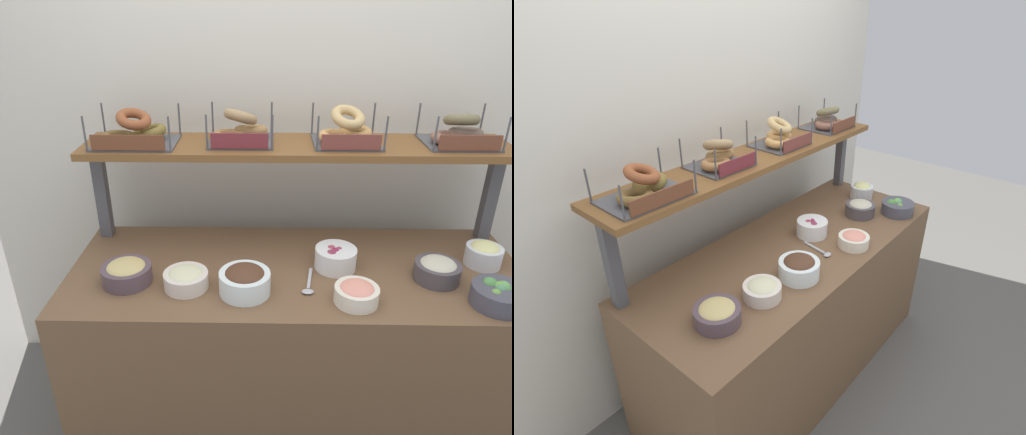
# 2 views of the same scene
# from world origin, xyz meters

# --- Properties ---
(ground_plane) EXTENTS (8.00, 8.00, 0.00)m
(ground_plane) POSITION_xyz_m (0.00, 0.00, 0.00)
(ground_plane) COLOR #595651
(back_wall) EXTENTS (2.99, 0.06, 2.40)m
(back_wall) POSITION_xyz_m (0.00, 0.55, 1.20)
(back_wall) COLOR silver
(back_wall) RESTS_ON ground_plane
(deli_counter) EXTENTS (1.79, 0.70, 0.85)m
(deli_counter) POSITION_xyz_m (0.00, 0.00, 0.42)
(deli_counter) COLOR brown
(deli_counter) RESTS_ON ground_plane
(shelf_riser_left) EXTENTS (0.05, 0.05, 0.40)m
(shelf_riser_left) POSITION_xyz_m (-0.84, 0.27, 1.05)
(shelf_riser_left) COLOR #4C4C51
(shelf_riser_left) RESTS_ON deli_counter
(shelf_riser_right) EXTENTS (0.05, 0.05, 0.40)m
(shelf_riser_right) POSITION_xyz_m (0.84, 0.27, 1.05)
(shelf_riser_right) COLOR #4C4C51
(shelf_riser_right) RESTS_ON deli_counter
(upper_shelf) EXTENTS (1.75, 0.32, 0.03)m
(upper_shelf) POSITION_xyz_m (0.00, 0.27, 1.26)
(upper_shelf) COLOR brown
(upper_shelf) RESTS_ON shelf_riser_left
(bowl_chocolate_spread) EXTENTS (0.19, 0.19, 0.10)m
(bowl_chocolate_spread) POSITION_xyz_m (-0.20, -0.17, 0.90)
(bowl_chocolate_spread) COLOR white
(bowl_chocolate_spread) RESTS_ON deli_counter
(bowl_hummus) EXTENTS (0.19, 0.19, 0.09)m
(bowl_hummus) POSITION_xyz_m (-0.65, -0.11, 0.89)
(bowl_hummus) COLOR #55444D
(bowl_hummus) RESTS_ON deli_counter
(bowl_tuna_salad) EXTENTS (0.17, 0.17, 0.09)m
(bowl_tuna_salad) POSITION_xyz_m (0.53, -0.07, 0.89)
(bowl_tuna_salad) COLOR #494348
(bowl_tuna_salad) RESTS_ON deli_counter
(bowl_potato_salad) EXTENTS (0.17, 0.17, 0.08)m
(bowl_potato_salad) POSITION_xyz_m (-0.42, -0.14, 0.89)
(bowl_potato_salad) COLOR silver
(bowl_potato_salad) RESTS_ON deli_counter
(bowl_beet_salad) EXTENTS (0.16, 0.16, 0.09)m
(bowl_beet_salad) POSITION_xyz_m (0.15, 0.01, 0.90)
(bowl_beet_salad) COLOR white
(bowl_beet_salad) RESTS_ON deli_counter
(bowl_lox_spread) EXTENTS (0.16, 0.16, 0.08)m
(bowl_lox_spread) POSITION_xyz_m (0.20, -0.22, 0.89)
(bowl_lox_spread) COLOR white
(bowl_lox_spread) RESTS_ON deli_counter
(bowl_egg_salad) EXTENTS (0.14, 0.14, 0.10)m
(bowl_egg_salad) POSITION_xyz_m (0.75, 0.04, 0.90)
(bowl_egg_salad) COLOR white
(bowl_egg_salad) RESTS_ON deli_counter
(bowl_veggie_mix) EXTENTS (0.19, 0.19, 0.09)m
(bowl_veggie_mix) POSITION_xyz_m (0.69, -0.23, 0.89)
(bowl_veggie_mix) COLOR #464551
(bowl_veggie_mix) RESTS_ON deli_counter
(serving_spoon_near_plate) EXTENTS (0.05, 0.18, 0.01)m
(serving_spoon_near_plate) POSITION_xyz_m (0.04, -0.14, 0.86)
(serving_spoon_near_plate) COLOR #B7B7BC
(serving_spoon_near_plate) RESTS_ON deli_counter
(bagel_basket_cinnamon_raisin) EXTENTS (0.33, 0.25, 0.14)m
(bagel_basket_cinnamon_raisin) POSITION_xyz_m (-0.66, 0.25, 1.33)
(bagel_basket_cinnamon_raisin) COLOR #4C4C51
(bagel_basket_cinnamon_raisin) RESTS_ON upper_shelf
(bagel_basket_everything) EXTENTS (0.27, 0.24, 0.15)m
(bagel_basket_everything) POSITION_xyz_m (-0.23, 0.28, 1.33)
(bagel_basket_everything) COLOR #4C4C51
(bagel_basket_everything) RESTS_ON upper_shelf
(bagel_basket_sesame) EXTENTS (0.27, 0.25, 0.16)m
(bagel_basket_sesame) POSITION_xyz_m (0.20, 0.27, 1.33)
(bagel_basket_sesame) COLOR #4C4C51
(bagel_basket_sesame) RESTS_ON upper_shelf
(bagel_basket_poppy) EXTENTS (0.29, 0.25, 0.14)m
(bagel_basket_poppy) POSITION_xyz_m (0.65, 0.27, 1.33)
(bagel_basket_poppy) COLOR #4C4C51
(bagel_basket_poppy) RESTS_ON upper_shelf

